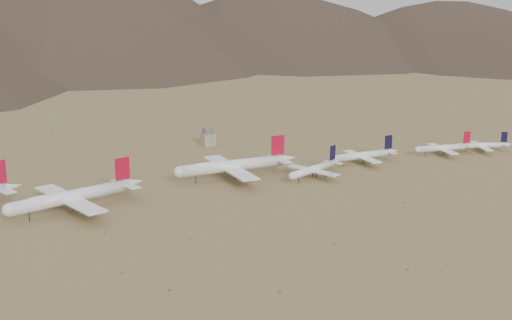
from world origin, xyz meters
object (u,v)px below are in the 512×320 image
widebody_east (233,165)px  narrowbody_a (315,169)px  control_tower (208,138)px  widebody_centre (72,196)px  narrowbody_b (365,155)px

widebody_east → narrowbody_a: 45.78m
widebody_east → control_tower: widebody_east is taller
widebody_centre → narrowbody_a: bearing=-14.5°
narrowbody_a → narrowbody_b: narrowbody_b is taller
widebody_east → control_tower: (19.21, 79.56, -2.18)m
widebody_centre → control_tower: widebody_centre is taller
narrowbody_a → widebody_centre: bearing=158.1°
widebody_east → widebody_centre: bearing=-167.8°
narrowbody_a → control_tower: 100.17m
widebody_east → narrowbody_b: bearing=-2.0°
widebody_centre → narrowbody_b: 176.39m
narrowbody_b → control_tower: (-65.02, 84.75, 0.27)m
narrowbody_a → control_tower: size_ratio=3.63×
widebody_east → narrowbody_a: size_ratio=1.68×
widebody_centre → control_tower: 147.28m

